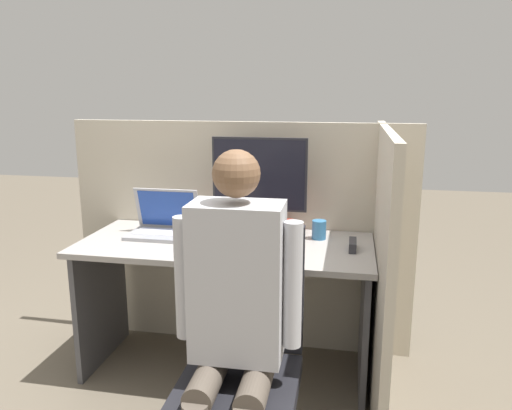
{
  "coord_description": "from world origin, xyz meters",
  "views": [
    {
      "loc": [
        0.64,
        -2.12,
        1.54
      ],
      "look_at": [
        0.2,
        0.17,
        1.0
      ],
      "focal_mm": 35.0,
      "sensor_mm": 36.0,
      "label": 1
    }
  ],
  "objects_px": {
    "person": "(235,308)",
    "coffee_mug": "(319,230)",
    "monitor": "(259,178)",
    "office_chair": "(244,353)",
    "laptop": "(164,226)",
    "carrot_toy": "(277,255)",
    "paper_box": "(259,229)",
    "stapler": "(353,245)"
  },
  "relations": [
    {
      "from": "paper_box",
      "to": "laptop",
      "type": "xyz_separation_m",
      "value": [
        -0.52,
        -0.09,
        0.01
      ]
    },
    {
      "from": "stapler",
      "to": "laptop",
      "type": "bearing_deg",
      "value": 176.24
    },
    {
      "from": "laptop",
      "to": "monitor",
      "type": "bearing_deg",
      "value": 10.42
    },
    {
      "from": "stapler",
      "to": "office_chair",
      "type": "relative_size",
      "value": 0.14
    },
    {
      "from": "laptop",
      "to": "carrot_toy",
      "type": "distance_m",
      "value": 0.73
    },
    {
      "from": "monitor",
      "to": "laptop",
      "type": "distance_m",
      "value": 0.59
    },
    {
      "from": "person",
      "to": "monitor",
      "type": "bearing_deg",
      "value": 95.26
    },
    {
      "from": "stapler",
      "to": "coffee_mug",
      "type": "height_order",
      "value": "coffee_mug"
    },
    {
      "from": "carrot_toy",
      "to": "coffee_mug",
      "type": "xyz_separation_m",
      "value": [
        0.17,
        0.37,
        0.03
      ]
    },
    {
      "from": "monitor",
      "to": "coffee_mug",
      "type": "distance_m",
      "value": 0.43
    },
    {
      "from": "paper_box",
      "to": "stapler",
      "type": "height_order",
      "value": "paper_box"
    },
    {
      "from": "monitor",
      "to": "stapler",
      "type": "height_order",
      "value": "monitor"
    },
    {
      "from": "paper_box",
      "to": "office_chair",
      "type": "relative_size",
      "value": 0.35
    },
    {
      "from": "monitor",
      "to": "carrot_toy",
      "type": "bearing_deg",
      "value": -67.2
    },
    {
      "from": "laptop",
      "to": "carrot_toy",
      "type": "bearing_deg",
      "value": -22.21
    },
    {
      "from": "paper_box",
      "to": "person",
      "type": "xyz_separation_m",
      "value": [
        0.09,
        -0.97,
        -0.03
      ]
    },
    {
      "from": "monitor",
      "to": "person",
      "type": "bearing_deg",
      "value": -84.74
    },
    {
      "from": "monitor",
      "to": "stapler",
      "type": "xyz_separation_m",
      "value": [
        0.51,
        -0.16,
        -0.3
      ]
    },
    {
      "from": "person",
      "to": "coffee_mug",
      "type": "relative_size",
      "value": 13.07
    },
    {
      "from": "stapler",
      "to": "person",
      "type": "height_order",
      "value": "person"
    },
    {
      "from": "paper_box",
      "to": "monitor",
      "type": "relative_size",
      "value": 0.68
    },
    {
      "from": "paper_box",
      "to": "coffee_mug",
      "type": "distance_m",
      "value": 0.33
    },
    {
      "from": "laptop",
      "to": "carrot_toy",
      "type": "relative_size",
      "value": 2.85
    },
    {
      "from": "office_chair",
      "to": "coffee_mug",
      "type": "distance_m",
      "value": 0.91
    },
    {
      "from": "person",
      "to": "coffee_mug",
      "type": "xyz_separation_m",
      "value": [
        0.24,
        0.97,
        0.04
      ]
    },
    {
      "from": "monitor",
      "to": "carrot_toy",
      "type": "relative_size",
      "value": 3.99
    },
    {
      "from": "laptop",
      "to": "office_chair",
      "type": "height_order",
      "value": "laptop"
    },
    {
      "from": "coffee_mug",
      "to": "monitor",
      "type": "bearing_deg",
      "value": 179.37
    },
    {
      "from": "monitor",
      "to": "office_chair",
      "type": "xyz_separation_m",
      "value": [
        0.09,
        -0.83,
        -0.57
      ]
    },
    {
      "from": "paper_box",
      "to": "laptop",
      "type": "height_order",
      "value": "laptop"
    },
    {
      "from": "coffee_mug",
      "to": "office_chair",
      "type": "bearing_deg",
      "value": -106.1
    },
    {
      "from": "stapler",
      "to": "person",
      "type": "xyz_separation_m",
      "value": [
        -0.42,
        -0.81,
        -0.01
      ]
    },
    {
      "from": "laptop",
      "to": "coffee_mug",
      "type": "height_order",
      "value": "laptop"
    },
    {
      "from": "monitor",
      "to": "carrot_toy",
      "type": "xyz_separation_m",
      "value": [
        0.16,
        -0.37,
        -0.3
      ]
    },
    {
      "from": "office_chair",
      "to": "person",
      "type": "distance_m",
      "value": 0.3
    },
    {
      "from": "stapler",
      "to": "coffee_mug",
      "type": "distance_m",
      "value": 0.24
    },
    {
      "from": "stapler",
      "to": "person",
      "type": "distance_m",
      "value": 0.91
    },
    {
      "from": "paper_box",
      "to": "person",
      "type": "bearing_deg",
      "value": -84.73
    },
    {
      "from": "monitor",
      "to": "person",
      "type": "distance_m",
      "value": 1.03
    },
    {
      "from": "paper_box",
      "to": "stapler",
      "type": "bearing_deg",
      "value": -17.46
    },
    {
      "from": "stapler",
      "to": "office_chair",
      "type": "xyz_separation_m",
      "value": [
        -0.42,
        -0.66,
        -0.27
      ]
    },
    {
      "from": "laptop",
      "to": "coffee_mug",
      "type": "relative_size",
      "value": 3.61
    }
  ]
}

